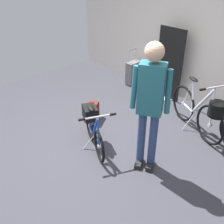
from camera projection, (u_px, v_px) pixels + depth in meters
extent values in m
plane|color=#38383F|center=(100.00, 149.00, 4.07)|extent=(6.78, 6.78, 0.00)
cube|color=silver|center=(202.00, 25.00, 4.72)|extent=(6.78, 0.10, 3.07)
cylinder|color=#B7B7BC|center=(165.00, 97.00, 5.57)|extent=(0.36, 0.36, 0.02)
cube|color=black|center=(169.00, 64.00, 5.19)|extent=(0.60, 0.02, 1.45)
torus|color=black|center=(99.00, 146.00, 3.75)|extent=(0.46, 0.24, 0.48)
cylinder|color=#B7B7BC|center=(99.00, 146.00, 3.75)|extent=(0.08, 0.07, 0.06)
torus|color=black|center=(90.00, 126.00, 4.20)|extent=(0.46, 0.24, 0.48)
cylinder|color=#B7B7BC|center=(90.00, 126.00, 4.20)|extent=(0.08, 0.07, 0.06)
cylinder|color=#1947B2|center=(92.00, 130.00, 4.12)|extent=(0.21, 0.12, 0.05)
cylinder|color=#1947B2|center=(95.00, 127.00, 3.80)|extent=(0.32, 0.18, 0.47)
cylinder|color=#1947B2|center=(92.00, 122.00, 3.97)|extent=(0.13, 0.08, 0.41)
cylinder|color=#1947B2|center=(92.00, 130.00, 4.12)|extent=(0.20, 0.11, 0.04)
cylinder|color=#1947B2|center=(98.00, 133.00, 3.66)|extent=(0.08, 0.06, 0.44)
cylinder|color=#1947B2|center=(91.00, 118.00, 4.05)|extent=(0.14, 0.08, 0.39)
ellipsoid|color=black|center=(91.00, 108.00, 3.89)|extent=(0.24, 0.17, 0.05)
cylinder|color=#B7B7BC|center=(98.00, 118.00, 3.55)|extent=(0.03, 0.03, 0.04)
cylinder|color=#B7B7BC|center=(98.00, 117.00, 3.54)|extent=(0.20, 0.41, 0.03)
cylinder|color=black|center=(82.00, 120.00, 3.48)|extent=(0.07, 0.10, 0.04)
cylinder|color=black|center=(113.00, 114.00, 3.60)|extent=(0.07, 0.10, 0.04)
cylinder|color=#B7B7BC|center=(93.00, 134.00, 4.04)|extent=(0.13, 0.07, 0.14)
cylinder|color=#B7B7BC|center=(89.00, 142.00, 4.04)|extent=(0.09, 0.18, 0.23)
cube|color=black|center=(90.00, 113.00, 4.02)|extent=(0.34, 0.30, 0.20)
torus|color=black|center=(210.00, 125.00, 4.07)|extent=(0.61, 0.29, 0.65)
cylinder|color=#B7B7BC|center=(210.00, 125.00, 4.07)|extent=(0.07, 0.07, 0.06)
torus|color=black|center=(183.00, 103.00, 4.68)|extent=(0.61, 0.29, 0.65)
cylinder|color=#B7B7BC|center=(183.00, 103.00, 4.68)|extent=(0.07, 0.07, 0.06)
cylinder|color=silver|center=(188.00, 107.00, 4.57)|extent=(0.28, 0.14, 0.05)
cylinder|color=silver|center=(203.00, 102.00, 4.14)|extent=(0.42, 0.21, 0.63)
cylinder|color=silver|center=(193.00, 96.00, 4.37)|extent=(0.16, 0.09, 0.54)
cylinder|color=silver|center=(188.00, 107.00, 4.57)|extent=(0.27, 0.13, 0.04)
cylinder|color=silver|center=(212.00, 108.00, 3.95)|extent=(0.09, 0.06, 0.59)
cylinder|color=silver|center=(188.00, 92.00, 4.48)|extent=(0.18, 0.09, 0.53)
ellipsoid|color=black|center=(193.00, 79.00, 4.27)|extent=(0.24, 0.17, 0.05)
cylinder|color=#B7B7BC|center=(215.00, 89.00, 3.81)|extent=(0.03, 0.03, 0.04)
cylinder|color=#B7B7BC|center=(215.00, 87.00, 3.80)|extent=(0.20, 0.42, 0.03)
cylinder|color=black|center=(203.00, 89.00, 3.74)|extent=(0.07, 0.10, 0.04)
cylinder|color=#B7B7BC|center=(192.00, 112.00, 4.46)|extent=(0.13, 0.07, 0.14)
cylinder|color=#B7B7BC|center=(188.00, 122.00, 4.47)|extent=(0.09, 0.18, 0.30)
cylinder|color=black|center=(217.00, 109.00, 3.84)|extent=(0.34, 0.34, 0.22)
cylinder|color=navy|center=(141.00, 138.00, 3.60)|extent=(0.11, 0.11, 0.86)
cube|color=black|center=(139.00, 162.00, 3.76)|extent=(0.20, 0.25, 0.07)
cylinder|color=navy|center=(153.00, 140.00, 3.55)|extent=(0.11, 0.11, 0.86)
cube|color=black|center=(150.00, 165.00, 3.72)|extent=(0.20, 0.25, 0.07)
cube|color=#23606B|center=(151.00, 89.00, 3.18)|extent=(0.38, 0.33, 0.67)
cylinder|color=#23606B|center=(134.00, 87.00, 3.23)|extent=(0.08, 0.11, 0.57)
cylinder|color=#23606B|center=(168.00, 92.00, 3.12)|extent=(0.13, 0.11, 0.57)
sphere|color=tan|center=(155.00, 52.00, 2.94)|extent=(0.23, 0.23, 0.23)
cube|color=slate|center=(133.00, 73.00, 6.04)|extent=(0.20, 0.37, 0.52)
cylinder|color=#B7B7BC|center=(129.00, 57.00, 5.79)|extent=(0.02, 0.02, 0.28)
cylinder|color=#B7B7BC|center=(136.00, 54.00, 5.93)|extent=(0.02, 0.02, 0.28)
cylinder|color=slate|center=(133.00, 49.00, 5.79)|extent=(0.03, 0.23, 0.02)
cylinder|color=black|center=(131.00, 85.00, 6.06)|extent=(0.04, 0.02, 0.04)
cylinder|color=black|center=(138.00, 82.00, 6.21)|extent=(0.04, 0.02, 0.04)
cube|color=maroon|center=(92.00, 112.00, 4.77)|extent=(0.34, 0.38, 0.29)
cube|color=maroon|center=(86.00, 113.00, 4.82)|extent=(0.15, 0.21, 0.13)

